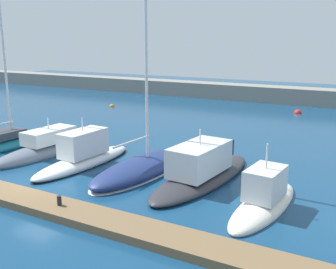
# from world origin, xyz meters

# --- Properties ---
(ground_plane) EXTENTS (120.00, 120.00, 0.00)m
(ground_plane) POSITION_xyz_m (0.00, 0.00, 0.00)
(ground_plane) COLOR navy
(dock_pier) EXTENTS (35.20, 1.74, 0.37)m
(dock_pier) POSITION_xyz_m (0.00, -1.96, 0.18)
(dock_pier) COLOR brown
(dock_pier) RESTS_ON ground_plane
(breakwater_seawall) EXTENTS (108.00, 3.13, 1.91)m
(breakwater_seawall) POSITION_xyz_m (0.00, 35.33, 0.95)
(breakwater_seawall) COLOR gray
(breakwater_seawall) RESTS_ON ground_plane
(sailboat_teal_third) EXTENTS (3.30, 9.71, 16.81)m
(sailboat_teal_third) POSITION_xyz_m (-8.15, 4.51, 0.37)
(sailboat_teal_third) COLOR #19707F
(sailboat_teal_third) RESTS_ON ground_plane
(motorboat_slate_fourth) EXTENTS (2.50, 7.79, 2.87)m
(motorboat_slate_fourth) POSITION_xyz_m (-4.18, 4.34, 0.42)
(motorboat_slate_fourth) COLOR slate
(motorboat_slate_fourth) RESTS_ON ground_plane
(motorboat_white_fifth) EXTENTS (2.33, 8.19, 3.25)m
(motorboat_white_fifth) POSITION_xyz_m (-0.29, 3.99, 0.59)
(motorboat_white_fifth) COLOR white
(motorboat_white_fifth) RESTS_ON ground_plane
(sailboat_navy_sixth) EXTENTS (3.35, 8.74, 15.25)m
(sailboat_navy_sixth) POSITION_xyz_m (3.64, 4.53, 0.37)
(sailboat_navy_sixth) COLOR navy
(sailboat_navy_sixth) RESTS_ON ground_plane
(motorboat_charcoal_seventh) EXTENTS (3.56, 9.77, 3.23)m
(motorboat_charcoal_seventh) POSITION_xyz_m (7.28, 5.00, 0.63)
(motorboat_charcoal_seventh) COLOR #2D2D33
(motorboat_charcoal_seventh) RESTS_ON ground_plane
(motorboat_ivory_eighth) EXTENTS (2.39, 6.85, 3.47)m
(motorboat_ivory_eighth) POSITION_xyz_m (11.30, 3.00, 0.45)
(motorboat_ivory_eighth) COLOR silver
(motorboat_ivory_eighth) RESTS_ON ground_plane
(mooring_buoy_orange) EXTENTS (0.59, 0.59, 0.59)m
(mooring_buoy_orange) POSITION_xyz_m (-12.07, 22.42, 0.00)
(mooring_buoy_orange) COLOR orange
(mooring_buoy_orange) RESTS_ON ground_plane
(mooring_buoy_red) EXTENTS (0.81, 0.81, 0.81)m
(mooring_buoy_red) POSITION_xyz_m (7.68, 28.54, 0.00)
(mooring_buoy_red) COLOR red
(mooring_buoy_red) RESTS_ON ground_plane
(dock_bollard) EXTENTS (0.20, 0.20, 0.44)m
(dock_bollard) POSITION_xyz_m (3.40, -1.96, 0.59)
(dock_bollard) COLOR black
(dock_bollard) RESTS_ON dock_pier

